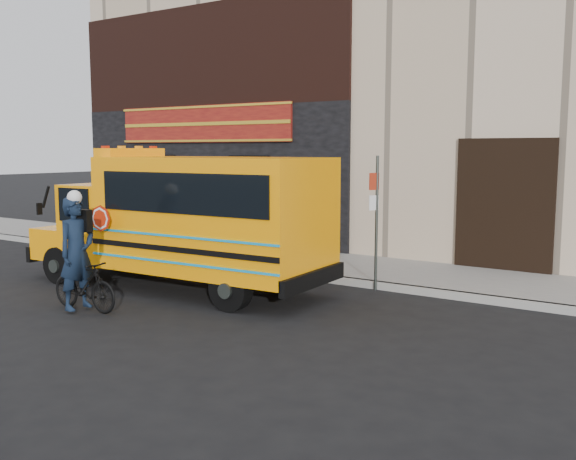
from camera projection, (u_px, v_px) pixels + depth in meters
The scene contains 8 objects.
ground at pixel (215, 299), 12.50m from camera, with size 120.00×120.00×0.00m, color black.
curb at pixel (289, 274), 14.64m from camera, with size 40.00×0.20×0.15m, color gray.
sidewalk at pixel (322, 264), 15.88m from camera, with size 40.00×3.00×0.15m, color slate.
building at pixel (425, 47), 20.38m from camera, with size 20.00×10.70×12.00m.
school_bus at pixel (188, 218), 13.10m from camera, with size 6.97×2.57×2.92m.
sign_pole at pixel (376, 216), 13.08m from camera, with size 0.12×0.23×2.77m.
bicycle at pixel (84, 285), 11.55m from camera, with size 0.44×1.56×0.94m, color black.
cyclist at pixel (77, 256), 11.44m from camera, with size 0.74×0.48×2.02m, color black.
Camera 1 is at (7.99, -9.38, 2.91)m, focal length 40.00 mm.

